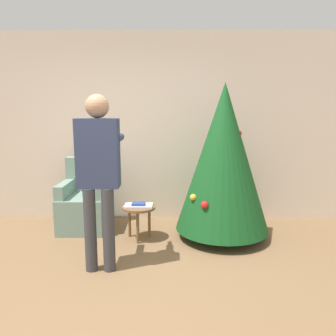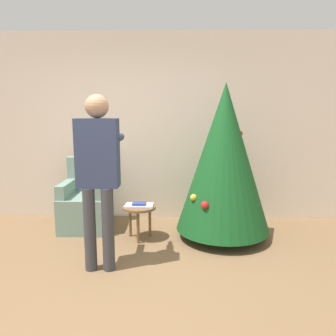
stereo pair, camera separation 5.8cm
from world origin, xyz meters
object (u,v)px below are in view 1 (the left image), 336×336
(christmas_tree, at_px, (223,158))
(armchair, at_px, (85,203))
(person_standing, at_px, (98,167))
(side_stool, at_px, (139,211))

(christmas_tree, xyz_separation_m, armchair, (-1.82, 0.34, -0.68))
(christmas_tree, relative_size, armchair, 2.03)
(armchair, bearing_deg, person_standing, -68.50)
(christmas_tree, height_order, person_standing, christmas_tree)
(christmas_tree, bearing_deg, armchair, 169.50)
(person_standing, bearing_deg, side_stool, 68.23)
(christmas_tree, distance_m, side_stool, 1.24)
(person_standing, height_order, side_stool, person_standing)
(side_stool, bearing_deg, christmas_tree, 3.91)
(christmas_tree, distance_m, person_standing, 1.59)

